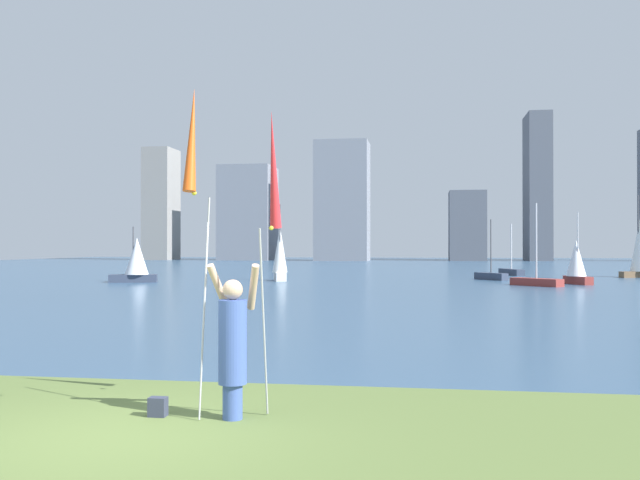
# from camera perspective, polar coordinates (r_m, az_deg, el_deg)

# --- Properties ---
(ground) EXTENTS (120.00, 138.00, 0.12)m
(ground) POSITION_cam_1_polar(r_m,az_deg,el_deg) (58.65, 5.13, -2.66)
(ground) COLOR #5B7038
(person) EXTENTS (0.72, 0.53, 1.97)m
(person) POSITION_cam_1_polar(r_m,az_deg,el_deg) (8.94, -7.17, -8.35)
(person) COLOR #3F59A5
(person) RESTS_ON ground
(kite_flag_left) EXTENTS (0.16, 0.88, 4.12)m
(kite_flag_left) POSITION_cam_1_polar(r_m,az_deg,el_deg) (8.64, -10.43, 7.47)
(kite_flag_left) COLOR #B2B2B7
(kite_flag_left) RESTS_ON ground
(kite_flag_right) EXTENTS (0.16, 1.03, 3.98)m
(kite_flag_right) POSITION_cam_1_polar(r_m,az_deg,el_deg) (9.39, -3.86, 5.32)
(kite_flag_right) COLOR #B2B2B7
(kite_flag_right) RESTS_ON ground
(bag) EXTENTS (0.22, 0.16, 0.25)m
(bag) POSITION_cam_1_polar(r_m,az_deg,el_deg) (9.38, -13.17, -13.19)
(bag) COLOR #33384C
(bag) RESTS_ON ground
(sailboat_0) EXTENTS (2.93, 1.82, 3.33)m
(sailboat_0) POSITION_cam_1_polar(r_m,az_deg,el_deg) (42.90, -14.87, -1.68)
(sailboat_0) COLOR #333D51
(sailboat_0) RESTS_ON ground
(sailboat_3) EXTENTS (2.66, 2.58, 4.50)m
(sailboat_3) POSITION_cam_1_polar(r_m,az_deg,el_deg) (39.57, 17.34, -3.21)
(sailboat_3) COLOR maroon
(sailboat_3) RESTS_ON ground
(sailboat_5) EXTENTS (1.42, 2.25, 4.09)m
(sailboat_5) POSITION_cam_1_polar(r_m,az_deg,el_deg) (42.07, 20.31, -1.71)
(sailboat_5) COLOR maroon
(sailboat_5) RESTS_ON ground
(sailboat_6) EXTENTS (1.60, 3.10, 3.81)m
(sailboat_6) POSITION_cam_1_polar(r_m,az_deg,el_deg) (53.49, 15.43, -2.49)
(sailboat_6) COLOR #333D51
(sailboat_6) RESTS_ON ground
(sailboat_7) EXTENTS (1.20, 1.97, 4.76)m
(sailboat_7) POSITION_cam_1_polar(r_m,az_deg,el_deg) (43.33, -3.31, -1.19)
(sailboat_7) COLOR white
(sailboat_7) RESTS_ON ground
(sailboat_8) EXTENTS (2.02, 2.22, 3.88)m
(sailboat_8) POSITION_cam_1_polar(r_m,az_deg,el_deg) (45.79, 13.86, -2.85)
(sailboat_8) COLOR #333D51
(sailboat_8) RESTS_ON ground
(skyline_tower_0) EXTENTS (4.19, 5.85, 17.23)m
(skyline_tower_0) POSITION_cam_1_polar(r_m,az_deg,el_deg) (110.72, -12.91, 2.88)
(skyline_tower_0) COLOR gray
(skyline_tower_0) RESTS_ON ground
(skyline_tower_1) EXTENTS (7.86, 7.76, 14.25)m
(skyline_tower_1) POSITION_cam_1_polar(r_m,az_deg,el_deg) (106.60, -5.92, 2.19)
(skyline_tower_1) COLOR gray
(skyline_tower_1) RESTS_ON ground
(skyline_tower_2) EXTENTS (7.67, 6.48, 17.33)m
(skyline_tower_2) POSITION_cam_1_polar(r_m,az_deg,el_deg) (101.44, 1.85, 3.20)
(skyline_tower_2) COLOR gray
(skyline_tower_2) RESTS_ON ground
(skyline_tower_3) EXTENTS (5.18, 6.46, 10.09)m
(skyline_tower_3) POSITION_cam_1_polar(r_m,az_deg,el_deg) (103.45, 11.98, 1.13)
(skyline_tower_3) COLOR #565B66
(skyline_tower_3) RESTS_ON ground
(skyline_tower_4) EXTENTS (3.24, 7.08, 21.29)m
(skyline_tower_4) POSITION_cam_1_polar(r_m,az_deg,el_deg) (106.02, 17.42, 4.13)
(skyline_tower_4) COLOR #565B66
(skyline_tower_4) RESTS_ON ground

